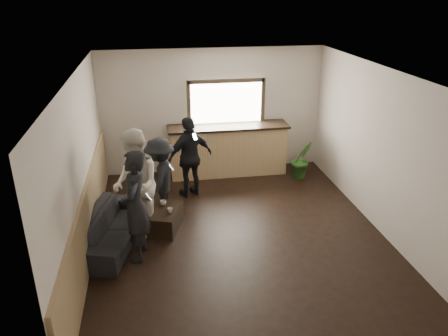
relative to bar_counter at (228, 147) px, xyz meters
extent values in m
cube|color=black|center=(-0.30, -2.70, -0.64)|extent=(5.00, 6.00, 0.01)
cube|color=silver|center=(-0.30, -2.70, 2.16)|extent=(5.00, 6.00, 0.01)
cube|color=beige|center=(-0.30, 0.30, 0.76)|extent=(5.00, 0.01, 2.80)
cube|color=beige|center=(-0.30, -5.70, 0.76)|extent=(5.00, 0.01, 2.80)
cube|color=beige|center=(-2.80, -2.70, 0.76)|extent=(0.01, 6.00, 2.80)
cube|color=beige|center=(2.20, -2.70, 0.76)|extent=(0.01, 6.00, 2.80)
cube|color=#947853|center=(-2.77, -2.70, -0.09)|extent=(0.06, 5.90, 1.10)
cube|color=tan|center=(0.00, -0.02, -0.09)|extent=(2.60, 0.60, 1.10)
cube|color=black|center=(0.00, -0.02, 0.48)|extent=(2.70, 0.68, 0.05)
cube|color=white|center=(0.00, 0.26, 0.96)|extent=(1.60, 0.06, 0.90)
cube|color=#3F3326|center=(0.00, 0.23, 1.45)|extent=(1.72, 0.08, 0.08)
cube|color=#3F3326|center=(-0.84, 0.23, 0.96)|extent=(0.08, 0.08, 1.06)
cube|color=#3F3326|center=(0.84, 0.23, 0.96)|extent=(0.08, 0.08, 1.06)
imported|color=black|center=(-2.45, -2.60, -0.35)|extent=(1.24, 2.10, 0.58)
cube|color=black|center=(-1.53, -2.28, -0.46)|extent=(0.69, 0.93, 0.37)
imported|color=silver|center=(-1.56, -2.08, -0.23)|extent=(0.13, 0.13, 0.09)
imported|color=silver|center=(-1.45, -2.39, -0.23)|extent=(0.12, 0.12, 0.09)
imported|color=#2D6623|center=(1.58, -0.55, -0.20)|extent=(0.57, 0.50, 0.88)
imported|color=black|center=(-2.00, -3.10, 0.26)|extent=(0.54, 0.72, 1.81)
cube|color=black|center=(-1.78, -3.14, 0.45)|extent=(0.10, 0.09, 0.12)
cube|color=white|center=(-1.78, -3.15, 0.45)|extent=(0.09, 0.08, 0.11)
imported|color=silver|center=(-2.00, -2.37, 0.31)|extent=(0.93, 1.07, 1.89)
cube|color=black|center=(-1.79, -2.32, 0.31)|extent=(0.11, 0.09, 0.12)
cube|color=white|center=(-1.79, -2.32, 0.32)|extent=(0.09, 0.08, 0.11)
imported|color=black|center=(-1.58, -1.81, 0.13)|extent=(0.86, 1.13, 1.55)
cube|color=black|center=(-1.37, -1.88, 0.38)|extent=(0.11, 0.10, 0.12)
cube|color=white|center=(-1.37, -1.89, 0.38)|extent=(0.09, 0.08, 0.11)
imported|color=black|center=(-0.95, -1.01, 0.20)|extent=(1.06, 0.76, 1.67)
cube|color=black|center=(-0.87, -1.21, 0.69)|extent=(0.10, 0.11, 0.12)
cube|color=white|center=(-0.87, -1.21, 0.70)|extent=(0.09, 0.10, 0.11)
camera|label=1|loc=(-1.65, -9.18, 3.41)|focal=35.00mm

